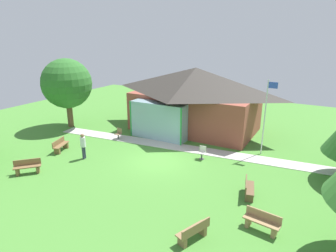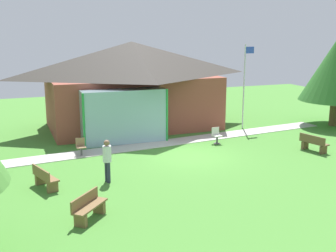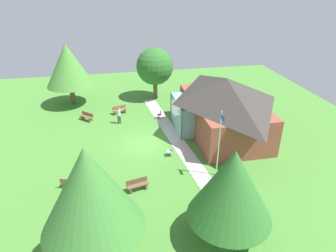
{
  "view_description": "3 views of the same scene",
  "coord_description": "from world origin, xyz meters",
  "px_view_note": "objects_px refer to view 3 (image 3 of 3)",
  "views": [
    {
      "loc": [
        8.89,
        -14.64,
        7.85
      ],
      "look_at": [
        -0.87,
        2.72,
        1.49
      ],
      "focal_mm": 30.71,
      "sensor_mm": 36.0,
      "label": 1
    },
    {
      "loc": [
        -8.03,
        -18.15,
        5.96
      ],
      "look_at": [
        -0.33,
        2.1,
        1.08
      ],
      "focal_mm": 45.75,
      "sensor_mm": 36.0,
      "label": 2
    },
    {
      "loc": [
        22.59,
        -2.52,
        13.15
      ],
      "look_at": [
        -0.36,
        1.99,
        1.36
      ],
      "focal_mm": 32.02,
      "sensor_mm": 36.0,
      "label": 3
    }
  ],
  "objects_px": {
    "tree_lawn_corner": "(68,65)",
    "bench_mid_left": "(120,110)",
    "pavilion": "(222,105)",
    "tree_east_hedge": "(232,185)",
    "tree_west_hedge": "(155,67)",
    "bench_front_left": "(87,117)",
    "bench_lawn_far_right": "(101,201)",
    "bench_mid_right": "(137,185)",
    "patio_chair_lawn_spare": "(171,151)",
    "bench_front_right": "(72,183)",
    "visitor_strolling_lawn": "(119,114)",
    "flagpole": "(219,141)",
    "tree_far_east": "(89,191)",
    "patio_chair_west": "(159,115)"
  },
  "relations": [
    {
      "from": "bench_mid_right",
      "to": "tree_east_hedge",
      "type": "distance_m",
      "value": 7.51
    },
    {
      "from": "flagpole",
      "to": "tree_lawn_corner",
      "type": "bearing_deg",
      "value": -144.72
    },
    {
      "from": "tree_east_hedge",
      "to": "bench_mid_left",
      "type": "bearing_deg",
      "value": -164.75
    },
    {
      "from": "bench_mid_left",
      "to": "tree_west_hedge",
      "type": "height_order",
      "value": "tree_west_hedge"
    },
    {
      "from": "tree_east_hedge",
      "to": "tree_west_hedge",
      "type": "height_order",
      "value": "tree_west_hedge"
    },
    {
      "from": "bench_front_left",
      "to": "tree_lawn_corner",
      "type": "bearing_deg",
      "value": -27.41
    },
    {
      "from": "tree_lawn_corner",
      "to": "bench_mid_left",
      "type": "bearing_deg",
      "value": 53.76
    },
    {
      "from": "pavilion",
      "to": "patio_chair_west",
      "type": "xyz_separation_m",
      "value": [
        -4.06,
        -5.08,
        -2.33
      ]
    },
    {
      "from": "bench_lawn_far_right",
      "to": "patio_chair_west",
      "type": "bearing_deg",
      "value": -17.47
    },
    {
      "from": "pavilion",
      "to": "bench_mid_right",
      "type": "distance_m",
      "value": 11.21
    },
    {
      "from": "bench_mid_left",
      "to": "patio_chair_lawn_spare",
      "type": "relative_size",
      "value": 1.82
    },
    {
      "from": "patio_chair_west",
      "to": "tree_lawn_corner",
      "type": "distance_m",
      "value": 11.41
    },
    {
      "from": "flagpole",
      "to": "bench_mid_right",
      "type": "bearing_deg",
      "value": -84.32
    },
    {
      "from": "bench_mid_left",
      "to": "bench_mid_right",
      "type": "bearing_deg",
      "value": 73.69
    },
    {
      "from": "bench_front_left",
      "to": "tree_west_hedge",
      "type": "height_order",
      "value": "tree_west_hedge"
    },
    {
      "from": "flagpole",
      "to": "bench_mid_left",
      "type": "distance_m",
      "value": 14.24
    },
    {
      "from": "bench_mid_left",
      "to": "patio_chair_lawn_spare",
      "type": "height_order",
      "value": "patio_chair_lawn_spare"
    },
    {
      "from": "patio_chair_lawn_spare",
      "to": "tree_west_hedge",
      "type": "distance_m",
      "value": 13.44
    },
    {
      "from": "bench_mid_right",
      "to": "patio_chair_west",
      "type": "height_order",
      "value": "patio_chair_west"
    },
    {
      "from": "bench_mid_right",
      "to": "bench_front_right",
      "type": "relative_size",
      "value": 1.0
    },
    {
      "from": "flagpole",
      "to": "patio_chair_lawn_spare",
      "type": "xyz_separation_m",
      "value": [
        -3.26,
        -2.77,
        -2.43
      ]
    },
    {
      "from": "bench_lawn_far_right",
      "to": "visitor_strolling_lawn",
      "type": "distance_m",
      "value": 11.98
    },
    {
      "from": "pavilion",
      "to": "bench_front_left",
      "type": "bearing_deg",
      "value": -112.2
    },
    {
      "from": "visitor_strolling_lawn",
      "to": "pavilion",
      "type": "bearing_deg",
      "value": 142.67
    },
    {
      "from": "patio_chair_west",
      "to": "tree_far_east",
      "type": "xyz_separation_m",
      "value": [
        16.52,
        -5.88,
        4.25
      ]
    },
    {
      "from": "bench_mid_right",
      "to": "patio_chair_west",
      "type": "distance_m",
      "value": 11.53
    },
    {
      "from": "flagpole",
      "to": "bench_front_left",
      "type": "distance_m",
      "value": 15.22
    },
    {
      "from": "patio_chair_lawn_spare",
      "to": "tree_far_east",
      "type": "height_order",
      "value": "tree_far_east"
    },
    {
      "from": "pavilion",
      "to": "tree_west_hedge",
      "type": "xyz_separation_m",
      "value": [
        -9.86,
        -4.58,
        1.09
      ]
    },
    {
      "from": "bench_lawn_far_right",
      "to": "bench_mid_left",
      "type": "distance_m",
      "value": 14.37
    },
    {
      "from": "bench_front_left",
      "to": "patio_chair_west",
      "type": "xyz_separation_m",
      "value": [
        0.98,
        7.28,
        0.01
      ]
    },
    {
      "from": "pavilion",
      "to": "bench_mid_right",
      "type": "height_order",
      "value": "pavilion"
    },
    {
      "from": "bench_mid_right",
      "to": "tree_far_east",
      "type": "relative_size",
      "value": 0.23
    },
    {
      "from": "bench_lawn_far_right",
      "to": "bench_front_right",
      "type": "xyz_separation_m",
      "value": [
        -2.23,
        -1.97,
        0.0
      ]
    },
    {
      "from": "pavilion",
      "to": "tree_east_hedge",
      "type": "xyz_separation_m",
      "value": [
        12.09,
        -4.04,
        0.9
      ]
    },
    {
      "from": "visitor_strolling_lawn",
      "to": "tree_east_hedge",
      "type": "bearing_deg",
      "value": 92.59
    },
    {
      "from": "bench_mid_right",
      "to": "patio_chair_lawn_spare",
      "type": "bearing_deg",
      "value": -142.51
    },
    {
      "from": "patio_chair_west",
      "to": "visitor_strolling_lawn",
      "type": "distance_m",
      "value": 4.15
    },
    {
      "from": "bench_mid_right",
      "to": "bench_front_right",
      "type": "xyz_separation_m",
      "value": [
        -1.04,
        -4.41,
        0.0
      ]
    },
    {
      "from": "pavilion",
      "to": "bench_front_left",
      "type": "distance_m",
      "value": 13.55
    },
    {
      "from": "bench_front_left",
      "to": "visitor_strolling_lawn",
      "type": "height_order",
      "value": "visitor_strolling_lawn"
    },
    {
      "from": "bench_front_left",
      "to": "tree_east_hedge",
      "type": "relative_size",
      "value": 0.25
    },
    {
      "from": "bench_front_right",
      "to": "tree_far_east",
      "type": "xyz_separation_m",
      "value": [
        6.53,
        1.91,
        4.27
      ]
    },
    {
      "from": "bench_mid_left",
      "to": "tree_far_east",
      "type": "relative_size",
      "value": 0.23
    },
    {
      "from": "tree_east_hedge",
      "to": "tree_west_hedge",
      "type": "distance_m",
      "value": 21.96
    },
    {
      "from": "pavilion",
      "to": "bench_mid_left",
      "type": "height_order",
      "value": "pavilion"
    },
    {
      "from": "bench_front_left",
      "to": "bench_lawn_far_right",
      "type": "height_order",
      "value": "same"
    },
    {
      "from": "bench_front_left",
      "to": "bench_lawn_far_right",
      "type": "distance_m",
      "value": 13.26
    },
    {
      "from": "bench_lawn_far_right",
      "to": "tree_far_east",
      "type": "relative_size",
      "value": 0.23
    },
    {
      "from": "tree_far_east",
      "to": "tree_west_hedge",
      "type": "xyz_separation_m",
      "value": [
        -22.31,
        6.38,
        -0.83
      ]
    }
  ]
}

